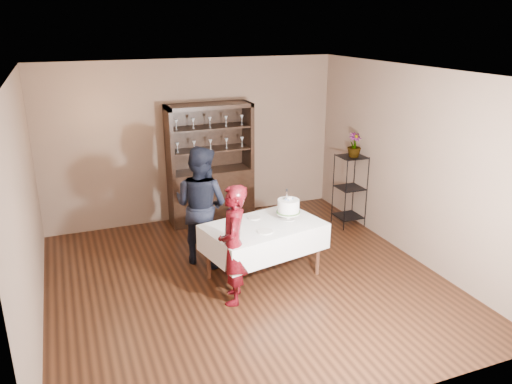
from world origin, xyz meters
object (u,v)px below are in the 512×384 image
cake (288,207)px  potted_plant (354,145)px  woman (233,245)px  man (201,205)px  china_hutch (211,183)px  cake_table (264,237)px  plant_etagere (350,188)px

cake → potted_plant: potted_plant is taller
woman → man: (-0.06, 1.18, 0.10)m
cake → potted_plant: (1.65, 1.06, 0.46)m
cake → potted_plant: bearing=32.7°
china_hutch → woman: size_ratio=1.34×
man → cake: man is taller
cake_table → woman: (-0.57, -0.43, 0.17)m
man → potted_plant: man is taller
plant_etagere → man: size_ratio=0.71×
cake_table → cake: 0.51m
cake_table → man: bearing=130.0°
woman → cake: bearing=137.2°
plant_etagere → cake: plant_etagere is taller
china_hutch → man: bearing=-111.4°
china_hutch → potted_plant: 2.46m
china_hutch → plant_etagere: (2.08, -1.05, -0.01)m
cake_table → potted_plant: (2.02, 1.10, 0.81)m
man → potted_plant: (2.65, 0.34, 0.54)m
plant_etagere → woman: size_ratio=0.81×
plant_etagere → woman: (-2.58, -1.58, 0.09)m
china_hutch → plant_etagere: bearing=-26.8°
china_hutch → cake: size_ratio=4.51×
china_hutch → cake_table: china_hutch is taller
china_hutch → potted_plant: china_hutch is taller
china_hutch → man: china_hutch is taller
man → cake: 1.23m
china_hutch → woman: 2.68m
woman → man: size_ratio=0.88×
woman → man: 1.19m
plant_etagere → cake: (-1.65, -1.11, 0.28)m
man → cake: bearing=-167.5°
cake → plant_etagere: bearing=33.9°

